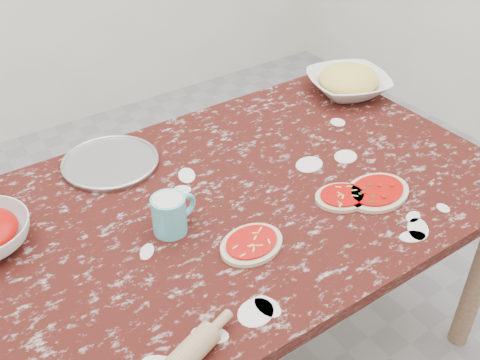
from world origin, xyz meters
name	(u,v)px	position (x,y,z in m)	size (l,w,h in m)	color
ground	(240,353)	(0.00, 0.00, 0.00)	(4.00, 4.00, 0.00)	gray
worktable	(240,215)	(0.00, 0.00, 0.67)	(1.60, 1.00, 0.75)	#37100C
pizza_tray	(111,163)	(-0.25, 0.36, 0.76)	(0.30, 0.30, 0.01)	#B2B2B7
cheese_bowl	(348,84)	(0.70, 0.29, 0.79)	(0.30, 0.30, 0.07)	white
flour_mug	(170,214)	(-0.24, -0.03, 0.81)	(0.14, 0.09, 0.11)	#5BC4D2
pizza_left	(251,244)	(-0.10, -0.20, 0.76)	(0.20, 0.17, 0.02)	beige
pizza_mid	(342,197)	(0.23, -0.19, 0.76)	(0.19, 0.17, 0.02)	beige
pizza_right	(377,192)	(0.33, -0.23, 0.76)	(0.23, 0.18, 0.02)	beige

